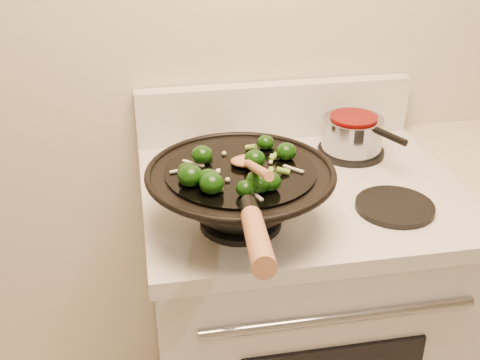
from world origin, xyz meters
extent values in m
plane|color=silver|center=(0.00, 1.50, 1.30)|extent=(3.50, 0.00, 3.50)
cube|color=white|center=(-0.07, 1.17, 0.44)|extent=(0.76, 0.64, 0.88)
cube|color=white|center=(-0.07, 1.17, 0.90)|extent=(0.78, 0.66, 0.04)
cube|color=white|center=(-0.07, 1.47, 1.00)|extent=(0.78, 0.05, 0.16)
cylinder|color=#92949A|center=(-0.07, 0.84, 0.78)|extent=(0.60, 0.02, 0.02)
cylinder|color=black|center=(-0.25, 1.02, 0.93)|extent=(0.18, 0.18, 0.01)
cylinder|color=black|center=(0.11, 1.02, 0.93)|extent=(0.18, 0.18, 0.01)
cylinder|color=black|center=(-0.25, 1.32, 0.93)|extent=(0.18, 0.18, 0.01)
cylinder|color=black|center=(0.11, 1.32, 0.93)|extent=(0.18, 0.18, 0.01)
torus|color=black|center=(-0.25, 1.02, 1.05)|extent=(0.40, 0.40, 0.01)
cylinder|color=black|center=(-0.25, 1.02, 1.05)|extent=(0.32, 0.32, 0.01)
cylinder|color=black|center=(-0.27, 0.79, 1.10)|extent=(0.04, 0.07, 0.04)
cylinder|color=#AC6E43|center=(-0.29, 0.66, 1.12)|extent=(0.06, 0.22, 0.08)
ellipsoid|color=black|center=(-0.36, 0.97, 1.08)|extent=(0.05, 0.05, 0.04)
cylinder|color=#4D8831|center=(-0.34, 0.97, 1.06)|extent=(0.02, 0.01, 0.02)
ellipsoid|color=black|center=(-0.32, 1.07, 1.07)|extent=(0.05, 0.05, 0.04)
ellipsoid|color=black|center=(-0.14, 1.05, 1.07)|extent=(0.04, 0.04, 0.04)
ellipsoid|color=black|center=(-0.32, 0.94, 1.08)|extent=(0.05, 0.05, 0.04)
cylinder|color=#4D8831|center=(-0.30, 0.94, 1.06)|extent=(0.02, 0.02, 0.01)
ellipsoid|color=black|center=(-0.21, 0.93, 1.07)|extent=(0.05, 0.05, 0.04)
ellipsoid|color=black|center=(-0.36, 1.01, 1.07)|extent=(0.04, 0.04, 0.03)
ellipsoid|color=black|center=(-0.17, 1.11, 1.07)|extent=(0.04, 0.04, 0.03)
cylinder|color=#4D8831|center=(-0.16, 1.11, 1.06)|extent=(0.02, 0.02, 0.01)
ellipsoid|color=black|center=(-0.32, 0.96, 1.07)|extent=(0.04, 0.04, 0.04)
ellipsoid|color=black|center=(-0.32, 0.96, 1.07)|extent=(0.04, 0.04, 0.04)
ellipsoid|color=black|center=(-0.23, 0.92, 1.08)|extent=(0.05, 0.05, 0.05)
cylinder|color=#4D8831|center=(-0.21, 0.92, 1.06)|extent=(0.02, 0.01, 0.02)
ellipsoid|color=black|center=(-0.21, 1.03, 1.07)|extent=(0.04, 0.04, 0.04)
ellipsoid|color=black|center=(-0.26, 0.91, 1.07)|extent=(0.04, 0.04, 0.03)
cube|color=beige|center=(-0.14, 1.00, 1.06)|extent=(0.04, 0.04, 0.00)
cube|color=beige|center=(-0.34, 1.06, 1.06)|extent=(0.05, 0.04, 0.00)
cube|color=beige|center=(-0.30, 1.01, 1.06)|extent=(0.03, 0.04, 0.00)
cube|color=beige|center=(-0.23, 1.05, 1.06)|extent=(0.01, 0.05, 0.00)
cube|color=beige|center=(-0.14, 1.08, 1.06)|extent=(0.04, 0.03, 0.00)
cube|color=beige|center=(-0.17, 1.05, 1.06)|extent=(0.02, 0.04, 0.00)
cube|color=beige|center=(-0.24, 0.91, 1.06)|extent=(0.02, 0.05, 0.00)
cube|color=beige|center=(-0.32, 0.96, 1.06)|extent=(0.04, 0.03, 0.00)
cube|color=beige|center=(-0.38, 1.03, 1.06)|extent=(0.04, 0.02, 0.00)
cube|color=beige|center=(-0.14, 1.07, 1.06)|extent=(0.01, 0.05, 0.00)
cylinder|color=#71A936|center=(-0.30, 1.10, 1.06)|extent=(0.03, 0.03, 0.02)
cylinder|color=#71A936|center=(-0.19, 0.98, 1.06)|extent=(0.02, 0.03, 0.01)
cylinder|color=#71A936|center=(-0.20, 1.04, 1.06)|extent=(0.02, 0.02, 0.01)
cylinder|color=#71A936|center=(-0.25, 1.05, 1.06)|extent=(0.02, 0.02, 0.01)
cylinder|color=#71A936|center=(-0.21, 1.11, 1.06)|extent=(0.03, 0.02, 0.02)
cylinder|color=#71A936|center=(-0.17, 1.05, 1.06)|extent=(0.03, 0.03, 0.02)
cylinder|color=#71A936|center=(-0.16, 0.98, 1.06)|extent=(0.03, 0.02, 0.01)
sphere|color=beige|center=(-0.30, 1.01, 1.06)|extent=(0.01, 0.01, 0.01)
sphere|color=beige|center=(-0.28, 0.97, 1.06)|extent=(0.01, 0.01, 0.01)
sphere|color=beige|center=(-0.27, 1.10, 1.06)|extent=(0.01, 0.01, 0.01)
ellipsoid|color=#AC6E43|center=(-0.23, 1.04, 1.07)|extent=(0.07, 0.06, 0.02)
cylinder|color=#AC6E43|center=(-0.24, 0.90, 1.12)|extent=(0.03, 0.27, 0.12)
cylinder|color=#92949A|center=(0.11, 1.32, 0.98)|extent=(0.16, 0.16, 0.09)
cylinder|color=#640604|center=(0.11, 1.32, 1.03)|extent=(0.13, 0.13, 0.01)
cylinder|color=black|center=(0.17, 1.20, 1.02)|extent=(0.06, 0.10, 0.02)
camera|label=1|loc=(-0.45, -0.08, 1.63)|focal=45.00mm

